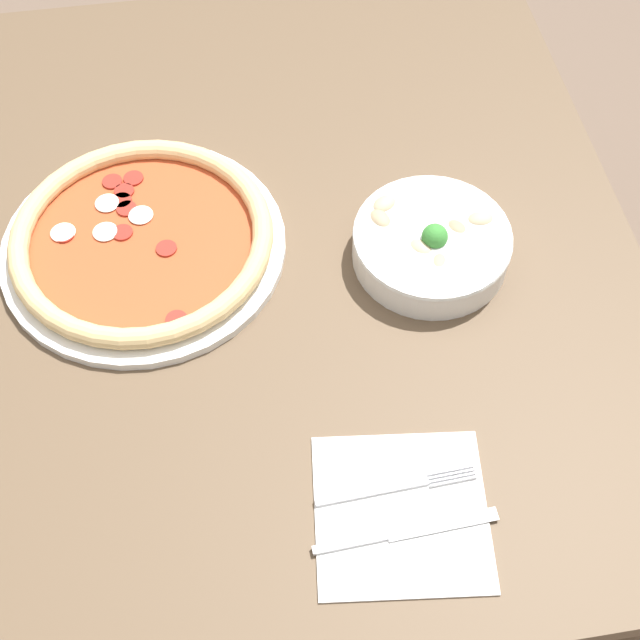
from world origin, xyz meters
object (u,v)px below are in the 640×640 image
(knife, at_px, (398,534))
(fork, at_px, (394,488))
(bowl, at_px, (431,243))
(pizza, at_px, (142,240))

(knife, bearing_deg, fork, 79.55)
(bowl, bearing_deg, fork, -19.59)
(bowl, height_order, fork, bowl)
(pizza, relative_size, knife, 1.82)
(bowl, height_order, knife, bowl)
(pizza, distance_m, fork, 0.44)
(knife, bearing_deg, bowl, 69.18)
(bowl, relative_size, fork, 1.12)
(bowl, bearing_deg, knife, -17.96)
(pizza, distance_m, knife, 0.48)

